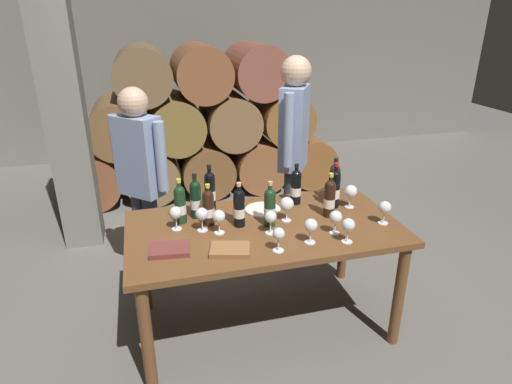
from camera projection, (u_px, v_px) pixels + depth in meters
name	position (u px, v px, depth m)	size (l,w,h in m)	color
ground_plane	(263.00, 323.00, 3.00)	(14.00, 14.00, 0.00)	#66635E
cellar_back_wall	(184.00, 57.00, 6.20)	(10.00, 0.24, 2.80)	slate
barrel_stack	(203.00, 128.00, 5.02)	(3.12, 0.90, 1.69)	brown
stone_pillar	(63.00, 103.00, 3.61)	(0.32, 0.32, 2.60)	slate
dining_table	(264.00, 239.00, 2.74)	(1.70, 0.90, 0.76)	brown
wine_bottle_0	(210.00, 190.00, 2.89)	(0.07, 0.07, 0.32)	black
wine_bottle_1	(239.00, 207.00, 2.66)	(0.07, 0.07, 0.29)	black
wine_bottle_2	(180.00, 204.00, 2.70)	(0.07, 0.07, 0.29)	#19381E
wine_bottle_3	(334.00, 180.00, 3.11)	(0.07, 0.07, 0.28)	black
wine_bottle_4	(330.00, 198.00, 2.79)	(0.07, 0.07, 0.30)	black
wine_bottle_5	(335.00, 188.00, 2.92)	(0.07, 0.07, 0.32)	black
wine_bottle_6	(296.00, 186.00, 2.98)	(0.07, 0.07, 0.29)	black
wine_bottle_7	(208.00, 207.00, 2.68)	(0.07, 0.07, 0.27)	black
wine_bottle_8	(270.00, 207.00, 2.66)	(0.07, 0.07, 0.30)	#19381E
wine_bottle_9	(334.00, 183.00, 3.01)	(0.07, 0.07, 0.32)	black
wine_bottle_10	(196.00, 199.00, 2.77)	(0.07, 0.07, 0.30)	black
wine_glass_0	(351.00, 192.00, 2.92)	(0.09, 0.09, 0.16)	white
wine_glass_1	(202.00, 215.00, 2.60)	(0.08, 0.08, 0.15)	white
wine_glass_2	(348.00, 226.00, 2.47)	(0.08, 0.08, 0.15)	white
wine_glass_3	(279.00, 235.00, 2.38)	(0.07, 0.07, 0.14)	white
wine_glass_4	(311.00, 226.00, 2.47)	(0.08, 0.08, 0.15)	white
wine_glass_5	(271.00, 218.00, 2.57)	(0.07, 0.07, 0.15)	white
wine_glass_6	(385.00, 208.00, 2.69)	(0.08, 0.08, 0.15)	white
wine_glass_7	(287.00, 204.00, 2.73)	(0.09, 0.09, 0.16)	white
wine_glass_8	(336.00, 218.00, 2.57)	(0.08, 0.08, 0.15)	white
wine_glass_9	(176.00, 213.00, 2.62)	(0.08, 0.08, 0.15)	white
wine_glass_10	(219.00, 217.00, 2.57)	(0.08, 0.08, 0.15)	white
tasting_notebook	(170.00, 249.00, 2.41)	(0.22, 0.16, 0.03)	brown
leather_ledger	(230.00, 250.00, 2.40)	(0.22, 0.16, 0.03)	#936038
serving_plate	(263.00, 210.00, 2.91)	(0.24, 0.24, 0.01)	white
sommelier_presenting	(293.00, 144.00, 3.37)	(0.32, 0.44, 1.72)	#383842
taster_seated_left	(141.00, 174.00, 3.11)	(0.37, 0.37, 1.54)	#383842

